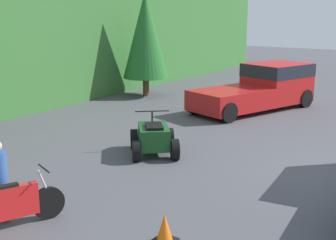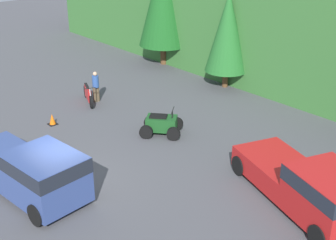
% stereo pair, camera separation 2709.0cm
% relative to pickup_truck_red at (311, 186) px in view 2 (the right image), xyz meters
% --- Properties ---
extents(ground_plane, '(80.00, 80.00, 0.00)m').
position_rel_pickup_truck_red_xyz_m(ground_plane, '(-6.83, -5.45, -1.01)').
color(ground_plane, '#4C4C51').
extents(hillside_backdrop, '(44.00, 6.00, 5.84)m').
position_rel_pickup_truck_red_xyz_m(hillside_backdrop, '(-6.83, 10.55, 1.92)').
color(hillside_backdrop, '#387033').
rests_on(hillside_backdrop, ground_plane).
extents(tree_mid_left, '(2.47, 2.47, 5.62)m').
position_rel_pickup_truck_red_xyz_m(tree_mid_left, '(-10.46, 7.26, 2.30)').
color(tree_mid_left, brown).
rests_on(tree_mid_left, ground_plane).
extents(pickup_truck_red, '(6.19, 3.91, 1.92)m').
position_rel_pickup_truck_red_xyz_m(pickup_truck_red, '(0.00, 0.00, 0.00)').
color(pickup_truck_red, red).
rests_on(pickup_truck_red, ground_plane).
extents(pickup_truck_second, '(6.02, 2.76, 1.92)m').
position_rel_pickup_truck_red_xyz_m(pickup_truck_second, '(-7.34, -6.66, 0.00)').
color(pickup_truck_second, '#334784').
rests_on(pickup_truck_second, ground_plane).
extents(dirt_bike, '(2.22, 1.09, 1.13)m').
position_rel_pickup_truck_red_xyz_m(dirt_bike, '(-13.69, -0.22, -0.53)').
color(dirt_bike, black).
rests_on(dirt_bike, ground_plane).
extents(quad_atv, '(2.31, 2.24, 1.23)m').
position_rel_pickup_truck_red_xyz_m(quad_atv, '(-8.06, 0.18, -0.52)').
color(quad_atv, black).
rests_on(quad_atv, ground_plane).
extents(rider_person, '(0.39, 0.39, 1.71)m').
position_rel_pickup_truck_red_xyz_m(rider_person, '(-13.52, 0.19, -0.08)').
color(rider_person, brown).
rests_on(rider_person, ground_plane).
extents(traffic_cone, '(0.42, 0.42, 0.55)m').
position_rel_pickup_truck_red_xyz_m(traffic_cone, '(-12.42, -3.11, -0.75)').
color(traffic_cone, black).
rests_on(traffic_cone, ground_plane).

